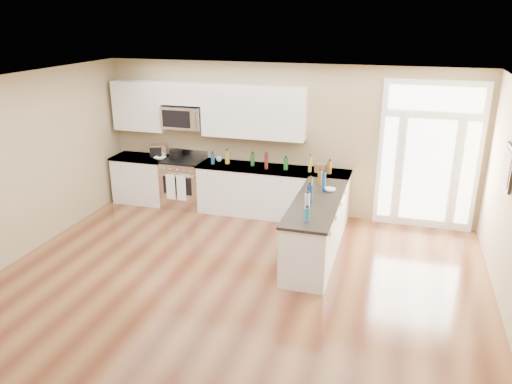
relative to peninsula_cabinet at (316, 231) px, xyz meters
The scene contains 19 objects.
ground 2.46m from the peninsula_cabinet, 112.44° to the right, with size 8.00×8.00×0.00m, color #552A18.
room_shell 2.74m from the peninsula_cabinet, 112.44° to the right, with size 8.00×8.00×8.00m.
back_cabinet_left 4.06m from the peninsula_cabinet, 159.09° to the left, with size 1.10×0.66×0.94m.
back_cabinet_right 1.81m from the peninsula_cabinet, 126.68° to the left, with size 2.85×0.66×0.94m.
peninsula_cabinet is the anchor object (origin of this frame).
upper_cabinet_left 4.39m from the peninsula_cabinet, 157.26° to the left, with size 1.04×0.33×0.95m, color white.
upper_cabinet_right 2.65m from the peninsula_cabinet, 133.15° to the left, with size 1.94×0.33×0.95m, color white.
upper_cabinet_short 3.73m from the peninsula_cabinet, 150.98° to the left, with size 0.82×0.33×0.40m, color white.
microwave 3.53m from the peninsula_cabinet, 151.57° to the left, with size 0.78×0.41×0.42m.
entry_door 2.52m from the peninsula_cabinet, 46.51° to the left, with size 1.70×0.10×2.60m.
wall_art_near 2.84m from the peninsula_cabinet, ahead, with size 0.05×0.58×0.58m.
kitchen_range 3.22m from the peninsula_cabinet, 153.24° to the left, with size 0.79×0.70×1.08m.
stockpot 3.45m from the peninsula_cabinet, 153.87° to the left, with size 0.25×0.25×0.19m, color black.
toaster_oven 3.82m from the peninsula_cabinet, 155.86° to the left, with size 0.29×0.23×0.25m, color silver.
cardboard_box 1.55m from the peninsula_cabinet, 97.29° to the left, with size 0.19×0.14×0.16m, color brown.
bowl_left 3.63m from the peninsula_cabinet, 157.71° to the left, with size 0.22×0.22×0.05m, color white.
bowl_peninsula 0.71m from the peninsula_cabinet, 73.80° to the left, with size 0.17×0.17×0.05m, color white.
cup_counter 2.74m from the peninsula_cabinet, 144.16° to the left, with size 0.11×0.11×0.09m, color white.
counter_bottles 1.12m from the peninsula_cabinet, 131.47° to the left, with size 2.31×2.41×0.31m.
Camera 1 is at (2.05, -4.83, 3.63)m, focal length 35.00 mm.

